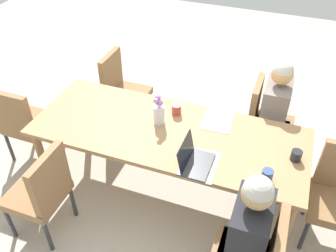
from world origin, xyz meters
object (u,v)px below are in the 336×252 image
object	(u,v)px
person_far_left_mid	(272,121)
flower_vase	(159,112)
chair_head_left_right_near	(24,121)
chair_far_right_far	(122,88)
person_near_left_near	(245,246)
chair_near_right_mid	(42,190)
laptop_near_left_near	(193,160)
coffee_mug_near_left	(176,109)
coffee_mug_near_right	(267,175)
chair_far_left_mid	(264,119)
dining_table	(168,137)
coffee_mug_centre_left	(296,155)

from	to	relation	value
person_far_left_mid	flower_vase	bearing A→B (deg)	-144.12
chair_head_left_right_near	chair_far_right_far	distance (m)	1.10
chair_far_right_far	person_near_left_near	bearing A→B (deg)	-42.14
chair_near_right_mid	flower_vase	distance (m)	1.16
chair_near_right_mid	chair_head_left_right_near	bearing A→B (deg)	135.36
person_near_left_near	laptop_near_left_near	xyz separation A→B (m)	(-0.52, 0.41, 0.27)
person_far_left_mid	chair_far_right_far	size ratio (longest dim) A/B	1.33
coffee_mug_near_left	coffee_mug_near_right	xyz separation A→B (m)	(0.89, -0.54, 0.00)
chair_far_left_mid	laptop_near_left_near	xyz separation A→B (m)	(-0.42, -1.13, 0.30)
coffee_mug_near_right	laptop_near_left_near	bearing A→B (deg)	-176.30
person_far_left_mid	laptop_near_left_near	world-z (taller)	person_far_left_mid
person_near_left_near	coffee_mug_near_left	bearing A→B (deg)	131.01
flower_vase	coffee_mug_near_left	bearing A→B (deg)	61.28
dining_table	coffee_mug_centre_left	world-z (taller)	coffee_mug_centre_left
coffee_mug_near_right	person_near_left_near	bearing A→B (deg)	-94.72
chair_far_right_far	coffee_mug_near_right	bearing A→B (deg)	-32.25
chair_near_right_mid	coffee_mug_near_left	distance (m)	1.34
dining_table	chair_far_right_far	size ratio (longest dim) A/B	2.64
chair_head_left_right_near	coffee_mug_centre_left	world-z (taller)	chair_head_left_right_near
laptop_near_left_near	coffee_mug_near_right	world-z (taller)	laptop_near_left_near
dining_table	chair_head_left_right_near	bearing A→B (deg)	-177.01
chair_far_left_mid	chair_head_left_right_near	size ratio (longest dim) A/B	1.00
person_far_left_mid	chair_near_right_mid	world-z (taller)	person_far_left_mid
coffee_mug_near_left	coffee_mug_near_right	bearing A→B (deg)	-31.14
flower_vase	coffee_mug_near_right	world-z (taller)	flower_vase
dining_table	chair_far_right_far	bearing A→B (deg)	136.67
flower_vase	coffee_mug_near_right	distance (m)	1.06
person_near_left_near	laptop_near_left_near	distance (m)	0.71
dining_table	coffee_mug_near_left	world-z (taller)	coffee_mug_near_left
person_near_left_near	chair_head_left_right_near	xyz separation A→B (m)	(-2.36, 0.65, -0.03)
person_near_left_near	flower_vase	bearing A→B (deg)	139.90
flower_vase	coffee_mug_near_right	xyz separation A→B (m)	(0.99, -0.36, -0.07)
chair_far_left_mid	chair_head_left_right_near	world-z (taller)	same
chair_far_left_mid	flower_vase	xyz separation A→B (m)	(-0.86, -0.73, 0.37)
chair_near_right_mid	laptop_near_left_near	size ratio (longest dim) A/B	2.81
person_far_left_mid	coffee_mug_near_right	distance (m)	1.07
chair_far_left_mid	flower_vase	world-z (taller)	flower_vase
dining_table	coffee_mug_near_right	size ratio (longest dim) A/B	24.83
chair_head_left_right_near	coffee_mug_centre_left	xyz separation A→B (m)	(2.57, 0.09, 0.30)
person_far_left_mid	coffee_mug_near_right	xyz separation A→B (m)	(0.06, -1.03, 0.27)
flower_vase	person_near_left_near	bearing A→B (deg)	-40.10
person_far_left_mid	laptop_near_left_near	bearing A→B (deg)	-114.70
coffee_mug_centre_left	coffee_mug_near_right	bearing A→B (deg)	-121.13
chair_far_left_mid	chair_near_right_mid	world-z (taller)	same
chair_far_left_mid	laptop_near_left_near	size ratio (longest dim) A/B	2.81
chair_far_left_mid	chair_head_left_right_near	distance (m)	2.42
chair_near_right_mid	laptop_near_left_near	distance (m)	1.25
coffee_mug_centre_left	person_near_left_near	bearing A→B (deg)	-106.27
chair_head_left_right_near	coffee_mug_near_right	xyz separation A→B (m)	(2.39, -0.21, 0.30)
coffee_mug_near_right	coffee_mug_centre_left	distance (m)	0.35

